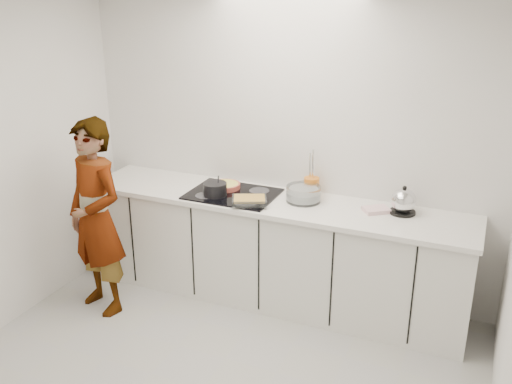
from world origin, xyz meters
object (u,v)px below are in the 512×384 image
at_px(saucepan, 215,189).
at_px(kettle, 403,202).
at_px(hob, 233,194).
at_px(mixing_bowl, 303,194).
at_px(utensil_crock, 311,187).
at_px(baking_dish, 249,200).
at_px(tart_dish, 225,185).
at_px(cook, 96,218).

distance_m(saucepan, kettle, 1.50).
distance_m(hob, mixing_bowl, 0.60).
bearing_deg(hob, mixing_bowl, 8.57).
xyz_separation_m(mixing_bowl, utensil_crock, (0.02, 0.14, 0.02)).
bearing_deg(baking_dish, kettle, 15.16).
bearing_deg(hob, utensil_crock, 20.72).
xyz_separation_m(tart_dish, mixing_bowl, (0.70, 0.00, 0.02)).
bearing_deg(baking_dish, utensil_crock, 45.79).
xyz_separation_m(hob, baking_dish, (0.22, -0.17, 0.04)).
height_order(saucepan, baking_dish, saucepan).
height_order(hob, saucepan, saucepan).
relative_size(saucepan, kettle, 1.10).
bearing_deg(mixing_bowl, hob, -171.43).
bearing_deg(utensil_crock, hob, -159.28).
xyz_separation_m(hob, tart_dish, (-0.11, 0.09, 0.03)).
bearing_deg(saucepan, mixing_bowl, 15.44).
relative_size(saucepan, utensil_crock, 1.56).
height_order(hob, cook, cook).
distance_m(mixing_bowl, kettle, 0.78).
xyz_separation_m(hob, utensil_crock, (0.61, 0.23, 0.07)).
xyz_separation_m(baking_dish, utensil_crock, (0.38, 0.40, 0.04)).
relative_size(baking_dish, mixing_bowl, 0.97).
distance_m(tart_dish, utensil_crock, 0.73).
bearing_deg(baking_dish, cook, -156.14).
height_order(baking_dish, utensil_crock, utensil_crock).
distance_m(tart_dish, saucepan, 0.19).
xyz_separation_m(baking_dish, mixing_bowl, (0.36, 0.25, 0.02)).
bearing_deg(saucepan, baking_dish, -10.31).
height_order(utensil_crock, cook, cook).
bearing_deg(mixing_bowl, saucepan, -164.56).
xyz_separation_m(saucepan, kettle, (1.48, 0.25, 0.03)).
height_order(tart_dish, kettle, kettle).
relative_size(tart_dish, cook, 0.16).
height_order(hob, utensil_crock, utensil_crock).
xyz_separation_m(baking_dish, kettle, (1.14, 0.31, 0.05)).
height_order(baking_dish, mixing_bowl, mixing_bowl).
height_order(hob, baking_dish, baking_dish).
bearing_deg(hob, saucepan, -136.68).
distance_m(baking_dish, mixing_bowl, 0.44).
distance_m(tart_dish, baking_dish, 0.42).
distance_m(kettle, cook, 2.41).
bearing_deg(mixing_bowl, utensil_crock, 81.51).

